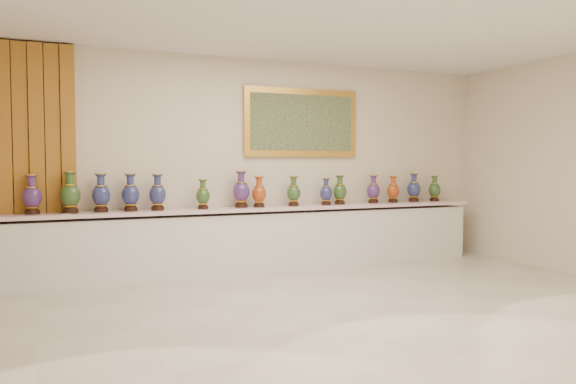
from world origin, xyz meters
name	(u,v)px	position (x,y,z in m)	size (l,w,h in m)	color
ground	(320,310)	(0.00, 0.00, 0.00)	(8.00, 8.00, 0.00)	beige
room	(61,156)	(-2.40, 2.44, 1.60)	(8.00, 8.00, 8.00)	beige
counter	(248,240)	(0.00, 2.27, 0.44)	(7.28, 0.48, 0.90)	white
vase_1	(32,196)	(-2.74, 2.29, 1.12)	(0.24, 0.24, 0.48)	black
vase_2	(70,194)	(-2.31, 2.24, 1.13)	(0.31, 0.31, 0.52)	black
vase_3	(101,195)	(-1.94, 2.29, 1.12)	(0.29, 0.29, 0.49)	black
vase_4	(130,194)	(-1.59, 2.27, 1.12)	(0.28, 0.28, 0.48)	black
vase_5	(158,194)	(-1.25, 2.25, 1.11)	(0.27, 0.27, 0.48)	black
vase_6	(203,196)	(-0.65, 2.22, 1.08)	(0.20, 0.20, 0.40)	black
vase_7	(241,191)	(-0.10, 2.27, 1.13)	(0.29, 0.29, 0.51)	black
vase_8	(259,193)	(0.15, 2.22, 1.09)	(0.25, 0.25, 0.43)	black
vase_9	(294,192)	(0.69, 2.24, 1.09)	(0.20, 0.20, 0.43)	black
vase_10	(326,193)	(1.20, 2.22, 1.08)	(0.24, 0.24, 0.40)	black
vase_11	(340,191)	(1.44, 2.24, 1.10)	(0.22, 0.22, 0.44)	black
vase_12	(373,190)	(2.05, 2.28, 1.09)	(0.20, 0.20, 0.43)	black
vase_13	(393,190)	(2.40, 2.27, 1.09)	(0.23, 0.23, 0.42)	black
vase_14	(414,189)	(2.80, 2.29, 1.10)	(0.24, 0.24, 0.46)	black
vase_15	(435,190)	(3.18, 2.26, 1.09)	(0.21, 0.21, 0.42)	black
label_card	(66,214)	(-2.36, 2.13, 0.90)	(0.10, 0.06, 0.00)	white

